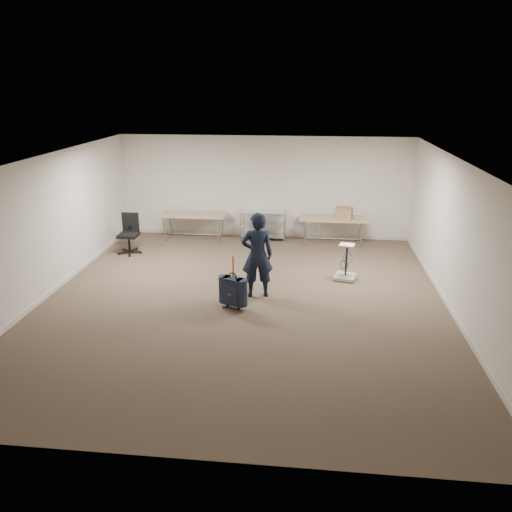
# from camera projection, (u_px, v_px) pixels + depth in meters

# --- Properties ---
(ground) EXTENTS (9.00, 9.00, 0.00)m
(ground) POSITION_uv_depth(u_px,v_px,m) (243.00, 300.00, 10.01)
(ground) COLOR #483A2C
(ground) RESTS_ON ground
(room_shell) EXTENTS (8.00, 9.00, 9.00)m
(room_shell) POSITION_uv_depth(u_px,v_px,m) (251.00, 273.00, 11.29)
(room_shell) COLOR silver
(room_shell) RESTS_ON ground
(folding_table_left) EXTENTS (1.80, 0.75, 0.73)m
(folding_table_left) POSITION_uv_depth(u_px,v_px,m) (194.00, 216.00, 13.69)
(folding_table_left) COLOR #987B5D
(folding_table_left) RESTS_ON ground
(folding_table_right) EXTENTS (1.80, 0.75, 0.73)m
(folding_table_right) POSITION_uv_depth(u_px,v_px,m) (333.00, 220.00, 13.30)
(folding_table_right) COLOR #987B5D
(folding_table_right) RESTS_ON ground
(wire_shelf) EXTENTS (1.22, 0.47, 0.80)m
(wire_shelf) POSITION_uv_depth(u_px,v_px,m) (263.00, 224.00, 13.81)
(wire_shelf) COLOR silver
(wire_shelf) RESTS_ON ground
(person) EXTENTS (0.71, 0.55, 1.76)m
(person) POSITION_uv_depth(u_px,v_px,m) (257.00, 255.00, 9.95)
(person) COLOR black
(person) RESTS_ON ground
(suitcase) EXTENTS (0.44, 0.35, 1.06)m
(suitcase) POSITION_uv_depth(u_px,v_px,m) (233.00, 291.00, 9.54)
(suitcase) COLOR black
(suitcase) RESTS_ON ground
(office_chair) EXTENTS (0.61, 0.61, 1.01)m
(office_chair) POSITION_uv_depth(u_px,v_px,m) (130.00, 241.00, 12.73)
(office_chair) COLOR black
(office_chair) RESTS_ON ground
(equipment_cart) EXTENTS (0.54, 0.54, 0.81)m
(equipment_cart) POSITION_uv_depth(u_px,v_px,m) (345.00, 270.00, 11.03)
(equipment_cart) COLOR beige
(equipment_cart) RESTS_ON ground
(cardboard_box) EXTENTS (0.48, 0.41, 0.32)m
(cardboard_box) POSITION_uv_depth(u_px,v_px,m) (344.00, 213.00, 13.11)
(cardboard_box) COLOR olive
(cardboard_box) RESTS_ON folding_table_right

